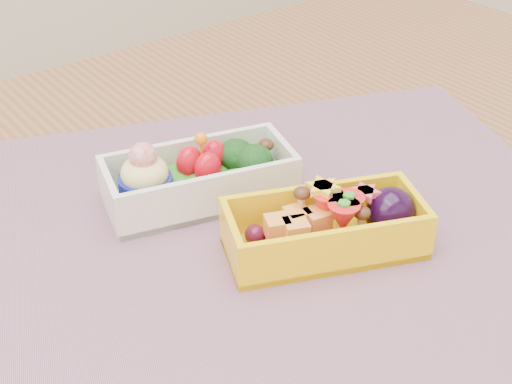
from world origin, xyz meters
TOP-DOWN VIEW (x-y plane):
  - table at (0.00, 0.00)m, footprint 1.20×0.80m
  - placemat at (-0.02, -0.03)m, footprint 0.70×0.62m
  - bento_white at (-0.03, 0.04)m, footprint 0.18×0.11m
  - bento_yellow at (0.02, -0.08)m, footprint 0.17×0.12m

SIDE VIEW (x-z plane):
  - table at x=0.00m, z-range 0.28..1.03m
  - placemat at x=-0.02m, z-range 0.75..0.75m
  - bento_yellow at x=0.02m, z-range 0.75..0.80m
  - bento_white at x=-0.03m, z-range 0.74..0.81m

